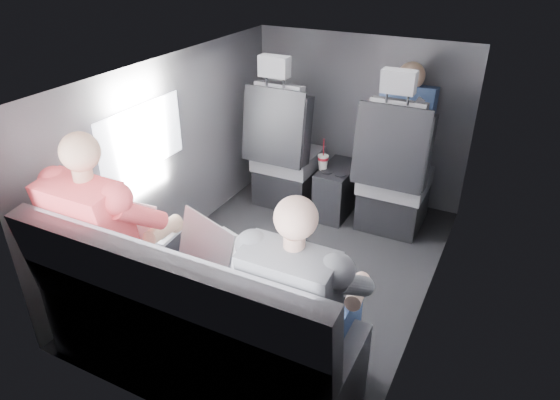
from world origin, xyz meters
The scene contains 19 objects.
floor centered at (0.00, 0.00, 0.00)m, with size 2.60×2.60×0.00m, color black.
ceiling centered at (0.00, 0.00, 1.35)m, with size 2.60×2.60×0.00m, color #B2B2AD.
panel_left centered at (-0.90, 0.00, 0.68)m, with size 0.02×2.60×1.35m, color #56565B.
panel_right centered at (0.90, 0.00, 0.68)m, with size 0.02×2.60×1.35m, color #56565B.
panel_front centered at (0.00, 1.30, 0.68)m, with size 1.80×0.02×1.35m, color #56565B.
panel_back centered at (0.00, -1.30, 0.68)m, with size 1.80×0.02×1.35m, color #56565B.
side_window centered at (-0.88, -0.30, 0.90)m, with size 0.02×0.75×0.42m, color white.
seatbelt centered at (0.45, 0.67, 0.80)m, with size 0.05×0.01×0.65m, color black.
front_seat_left centered at (-0.45, 0.84, 0.40)m, with size 0.52×0.58×1.26m.
front_seat_right centered at (0.45, 0.84, 0.40)m, with size 0.52×0.58×1.26m.
center_console centered at (0.00, 0.88, 0.20)m, with size 0.24×0.48×0.41m.
rear_bench centered at (0.00, -1.06, 0.31)m, with size 1.60×0.57×0.92m.
soda_cup centered at (-0.10, 0.80, 0.46)m, with size 0.08×0.08×0.25m.
laptop_white centered at (-0.49, -0.80, 0.63)m, with size 0.34×0.33×0.24m.
laptop_silver centered at (-0.01, -0.80, 0.64)m, with size 0.45×0.46×0.27m.
laptop_black centered at (0.53, -0.77, 0.64)m, with size 0.43×0.47×0.25m.
passenger_rear_left centered at (-0.54, -0.97, 0.64)m, with size 0.52×0.64×1.26m.
passenger_rear_right centered at (0.54, -0.97, 0.62)m, with size 0.48×0.60×1.19m.
passenger_front_right centered at (0.43, 1.10, 0.75)m, with size 0.39×0.39×0.79m.
Camera 1 is at (1.21, -2.51, 2.04)m, focal length 32.00 mm.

